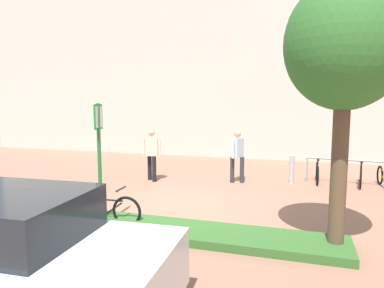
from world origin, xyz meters
TOP-DOWN VIEW (x-y plane):
  - ground_plane at (0.00, 0.00)m, footprint 60.00×60.00m
  - building_facade at (0.00, 8.47)m, footprint 28.00×1.20m
  - planter_strip at (0.27, -2.03)m, footprint 7.00×1.10m
  - tree_sidewalk at (3.47, -1.90)m, footprint 2.02×2.02m
  - parking_sign_post at (-1.20, -2.03)m, footprint 0.08×0.36m
  - bike_at_sign at (-1.17, -1.92)m, footprint 1.68×0.42m
  - bike_rack_cluster at (4.33, 3.64)m, footprint 2.64×1.81m
  - bollard_steel at (2.56, 3.32)m, footprint 0.16×0.16m
  - person_casual_tan at (-1.93, 2.32)m, footprint 0.58×0.35m
  - person_shirt_blue at (0.85, 2.89)m, footprint 0.45×0.57m
  - car_white_hatch at (-0.72, -5.12)m, footprint 4.38×2.20m

SIDE VIEW (x-z plane):
  - ground_plane at x=0.00m, z-range 0.00..0.00m
  - planter_strip at x=0.27m, z-range 0.00..0.16m
  - bike_rack_cluster at x=4.33m, z-range -0.07..0.76m
  - bike_at_sign at x=-1.17m, z-range -0.08..0.78m
  - bollard_steel at x=2.56m, z-range 0.00..0.90m
  - car_white_hatch at x=-0.72m, z-range -0.01..1.53m
  - person_casual_tan at x=-1.93m, z-range 0.12..1.84m
  - person_shirt_blue at x=0.85m, z-range 0.12..1.84m
  - parking_sign_post at x=-1.20m, z-range 0.39..3.01m
  - tree_sidewalk at x=3.47m, z-range 1.20..5.92m
  - building_facade at x=0.00m, z-range 0.00..10.00m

